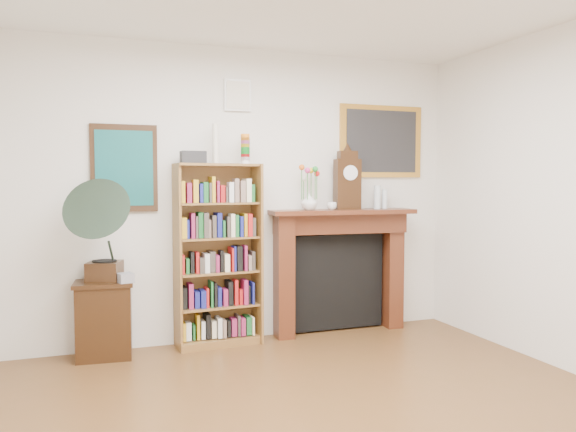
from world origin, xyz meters
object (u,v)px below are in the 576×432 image
object	(u,v)px
side_cabinet	(104,320)
flower_vase	(309,202)
bottle_right	(385,199)
teacup	(332,206)
gramophone	(104,225)
fireplace	(339,259)
bottle_left	(377,197)
cd_stack	(125,278)
mantel_clock	(347,181)
bookshelf	(218,245)

from	to	relation	value
side_cabinet	flower_vase	distance (m)	2.17
bottle_right	teacup	bearing A→B (deg)	-173.29
side_cabinet	gramophone	xyz separation A→B (m)	(0.01, -0.11, 0.83)
fireplace	flower_vase	size ratio (longest dim) A/B	9.18
bottle_left	side_cabinet	bearing A→B (deg)	-179.00
fireplace	cd_stack	size ratio (longest dim) A/B	12.51
gramophone	mantel_clock	bearing A→B (deg)	21.37
fireplace	mantel_clock	size ratio (longest dim) A/B	2.57
bookshelf	gramophone	xyz separation A→B (m)	(-1.01, -0.15, 0.22)
bottle_left	bottle_right	size ratio (longest dim) A/B	1.20
flower_vase	side_cabinet	bearing A→B (deg)	-179.07
gramophone	cd_stack	distance (m)	0.49
gramophone	bottle_right	distance (m)	2.79
bookshelf	teacup	distance (m)	1.19
fireplace	gramophone	xyz separation A→B (m)	(-2.27, -0.20, 0.43)
mantel_clock	bottle_right	world-z (taller)	mantel_clock
side_cabinet	bottle_right	bearing A→B (deg)	6.90
flower_vase	fireplace	bearing A→B (deg)	9.51
fireplace	bottle_right	xyz separation A→B (m)	(0.51, -0.02, 0.61)
cd_stack	fireplace	bearing A→B (deg)	5.76
side_cabinet	teacup	bearing A→B (deg)	5.35
gramophone	mantel_clock	world-z (taller)	mantel_clock
gramophone	flower_vase	bearing A→B (deg)	22.04
side_cabinet	bottle_right	world-z (taller)	bottle_right
cd_stack	teacup	world-z (taller)	teacup
bookshelf	teacup	xyz separation A→B (m)	(1.13, -0.04, 0.34)
bookshelf	cd_stack	distance (m)	0.89
flower_vase	cd_stack	bearing A→B (deg)	-175.00
flower_vase	mantel_clock	bearing A→B (deg)	0.51
teacup	bottle_left	distance (m)	0.54
mantel_clock	gramophone	bearing A→B (deg)	-171.36
bottle_right	flower_vase	bearing A→B (deg)	-177.28
side_cabinet	gramophone	distance (m)	0.84
flower_vase	teacup	xyz separation A→B (m)	(0.23, -0.03, -0.04)
fireplace	gramophone	size ratio (longest dim) A/B	1.70
cd_stack	flower_vase	world-z (taller)	flower_vase
bottle_left	teacup	bearing A→B (deg)	-174.72
cd_stack	flower_vase	bearing A→B (deg)	5.00
fireplace	mantel_clock	xyz separation A→B (m)	(0.06, -0.06, 0.79)
gramophone	flower_vase	size ratio (longest dim) A/B	5.41
gramophone	flower_vase	xyz separation A→B (m)	(1.92, 0.14, 0.16)
side_cabinet	bookshelf	bearing A→B (deg)	7.61
mantel_clock	side_cabinet	bearing A→B (deg)	-174.13
teacup	fireplace	bearing A→B (deg)	36.00
gramophone	bottle_left	size ratio (longest dim) A/B	3.69
mantel_clock	cd_stack	bearing A→B (deg)	-170.83
side_cabinet	fireplace	world-z (taller)	fireplace
fireplace	bottle_right	size ratio (longest dim) A/B	7.51
bookshelf	bottle_right	distance (m)	1.81
cd_stack	bottle_right	bearing A→B (deg)	4.25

